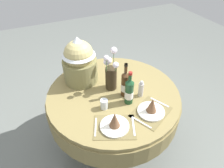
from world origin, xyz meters
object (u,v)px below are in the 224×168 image
Objects in this scene: place_setting_left at (115,123)px; tumbler_near_left at (104,104)px; flower_vase at (111,73)px; pepper_mill at (141,89)px; wine_bottle_left at (125,84)px; gift_tub_back_left at (79,59)px; place_setting_right at (152,108)px; dining_table at (113,103)px; wine_bottle_right at (129,91)px.

tumbler_near_left is at bearing 88.13° from place_setting_left.
flower_vase is 2.28× the size of pepper_mill.
gift_tub_back_left is (-0.31, 0.40, 0.13)m from wine_bottle_left.
tumbler_near_left is at bearing 148.00° from place_setting_right.
wine_bottle_left is at bearing 51.03° from place_setting_left.
dining_table is 3.91× the size of wine_bottle_right.
pepper_mill is (0.21, -0.23, -0.10)m from flower_vase.
place_setting_right is at bearing -59.06° from wine_bottle_right.
gift_tub_back_left is at bearing 93.84° from place_setting_left.
tumbler_near_left is (-0.35, 0.22, 0.00)m from place_setting_right.
gift_tub_back_left reaches higher than flower_vase.
gift_tub_back_left is at bearing 127.27° from wine_bottle_left.
wine_bottle_right is at bearing -5.77° from tumbler_near_left.
place_setting_right is at bearing -68.66° from flower_vase.
wine_bottle_left reaches higher than wine_bottle_right.
dining_table is 0.47m from place_setting_right.
place_setting_right is 4.44× the size of tumbler_near_left.
place_setting_right reaches higher than dining_table.
dining_table is 0.35m from wine_bottle_right.
wine_bottle_right is (-0.01, -0.11, -0.00)m from wine_bottle_left.
flower_vase is 0.32m from tumbler_near_left.
place_setting_right is 1.18× the size of wine_bottle_left.
dining_table is 3.27× the size of flower_vase.
pepper_mill is at bearing -47.32° from gift_tub_back_left.
dining_table is 3.73× the size of wine_bottle_left.
gift_tub_back_left reaches higher than pepper_mill.
gift_tub_back_left reaches higher than dining_table.
flower_vase reaches higher than tumbler_near_left.
wine_bottle_left is at bearing 151.01° from pepper_mill.
place_setting_right is 0.25m from wine_bottle_right.
tumbler_near_left is at bearing -135.95° from dining_table.
flower_vase is at bearing 68.85° from place_setting_left.
wine_bottle_right is (0.07, -0.18, 0.28)m from dining_table.
wine_bottle_right is 0.69× the size of gift_tub_back_left.
wine_bottle_right reaches higher than dining_table.
flower_vase is at bearing -46.91° from gift_tub_back_left.
wine_bottle_left is at bearing -64.25° from flower_vase.
place_setting_left is 0.75m from gift_tub_back_left.
wine_bottle_right is 0.25m from tumbler_near_left.
wine_bottle_left is 0.52m from gift_tub_back_left.
place_setting_right is 1.03× the size of flower_vase.
flower_vase reaches higher than dining_table.
tumbler_near_left is at bearing 174.23° from wine_bottle_right.
flower_vase is 0.82× the size of gift_tub_back_left.
place_setting_right is (0.36, 0.02, 0.00)m from place_setting_left.
tumbler_near_left is 0.19× the size of gift_tub_back_left.
flower_vase is (-0.18, 0.46, 0.13)m from place_setting_right.
wine_bottle_right is at bearing -69.52° from dining_table.
wine_bottle_right is at bearing -60.11° from gift_tub_back_left.
flower_vase is 1.20× the size of wine_bottle_right.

